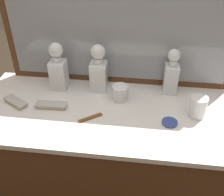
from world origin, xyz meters
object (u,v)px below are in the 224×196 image
Objects in this scene: silver_brush_right at (51,105)px; porcelain_dish at (170,122)px; silver_brush_rear at (16,102)px; crystal_tumbler_right at (120,93)px; tortoiseshell_comb at (90,118)px; crystal_decanter_center at (99,72)px; crystal_decanter_left at (171,76)px; crystal_decanter_far_left at (58,71)px; crystal_tumbler_left at (198,107)px.

silver_brush_right reaches higher than porcelain_dish.
silver_brush_rear is 0.80m from porcelain_dish.
crystal_tumbler_right is 0.22m from tortoiseshell_comb.
crystal_tumbler_right reaches higher than silver_brush_rear.
silver_brush_right is at bearing -136.90° from crystal_decanter_center.
crystal_decanter_center is 0.40m from crystal_decanter_left.
crystal_decanter_far_left is at bearing 158.30° from porcelain_dish.
crystal_tumbler_right is 0.80× the size of crystal_tumbler_left.
tortoiseshell_comb is (0.41, -0.07, -0.01)m from silver_brush_rear.
crystal_tumbler_right is 0.31m from porcelain_dish.
silver_brush_right and silver_brush_rear have the same top height.
silver_brush_right is (-0.22, -0.20, -0.10)m from crystal_decanter_center.
silver_brush_right is (-0.74, -0.03, -0.04)m from crystal_tumbler_left.
crystal_tumbler_left is 0.16m from porcelain_dish.
tortoiseshell_comb is at bearing -144.10° from crystal_decanter_left.
crystal_tumbler_right is at bearing -158.22° from crystal_decanter_left.
crystal_tumbler_right is at bearing -34.16° from crystal_decanter_center.
crystal_tumbler_left reaches higher than silver_brush_rear.
crystal_tumbler_left reaches higher than porcelain_dish.
crystal_tumbler_right is (0.35, -0.07, -0.07)m from crystal_decanter_far_left.
silver_brush_right is at bearing -160.04° from crystal_decanter_left.
crystal_decanter_far_left reaches higher than crystal_decanter_left.
crystal_decanter_center reaches higher than porcelain_dish.
crystal_decanter_left is 0.84m from silver_brush_rear.
crystal_decanter_center is 0.31m from silver_brush_right.
silver_brush_rear is at bearing -178.64° from crystal_tumbler_left.
crystal_decanter_far_left reaches higher than silver_brush_rear.
porcelain_dish is at bearing -33.36° from crystal_tumbler_right.
crystal_tumbler_right is 0.40m from crystal_tumbler_left.
porcelain_dish is 0.67× the size of tortoiseshell_comb.
crystal_decanter_far_left is 1.05× the size of crystal_decanter_left.
crystal_decanter_far_left is 0.37m from crystal_tumbler_right.
crystal_decanter_center reaches higher than crystal_decanter_left.
crystal_tumbler_right is (0.13, -0.09, -0.07)m from crystal_decanter_center.
silver_brush_right is 0.20m from silver_brush_rear.
crystal_tumbler_left is 1.42× the size of porcelain_dish.
crystal_decanter_left reaches higher than crystal_tumbler_right.
porcelain_dish is (-0.01, -0.28, -0.10)m from crystal_decanter_left.
silver_brush_rear is 0.42m from tortoiseshell_comb.
silver_brush_rear is (-0.81, -0.22, -0.09)m from crystal_decanter_left.
crystal_tumbler_left is at bearing 30.83° from porcelain_dish.
crystal_decanter_center is 2.52× the size of crystal_tumbler_left.
porcelain_dish is at bearing 1.47° from tortoiseshell_comb.
crystal_tumbler_right is (-0.27, -0.11, -0.07)m from crystal_decanter_left.
crystal_decanter_far_left is at bearing 44.22° from silver_brush_rear.
tortoiseshell_comb is (-0.13, -0.18, -0.03)m from crystal_tumbler_right.
crystal_tumbler_right is 1.13× the size of porcelain_dish.
crystal_tumbler_left is 0.66× the size of silver_brush_right.
silver_brush_rear is at bearing -164.92° from crystal_decanter_left.
tortoiseshell_comb is at bearing -48.41° from crystal_decanter_far_left.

